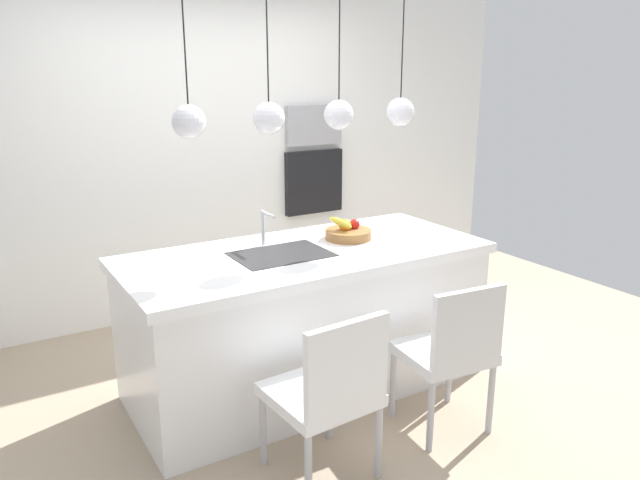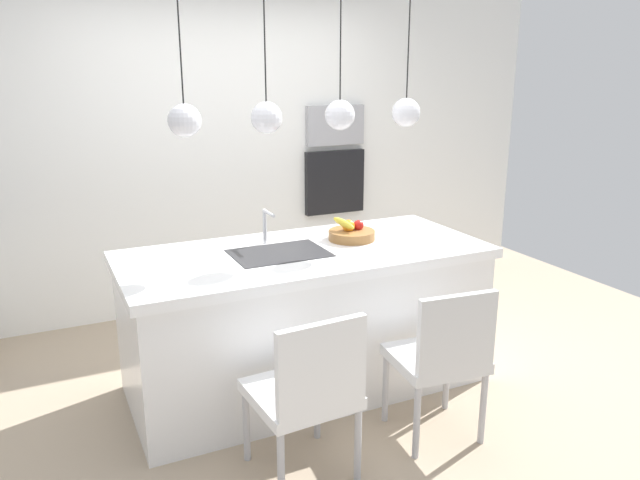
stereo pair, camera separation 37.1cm
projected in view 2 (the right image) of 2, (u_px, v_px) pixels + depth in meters
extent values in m
plane|color=tan|center=(306.00, 383.00, 3.97)|extent=(6.60, 6.60, 0.00)
cube|color=white|center=(223.00, 151.00, 5.05)|extent=(6.00, 0.10, 2.60)
cube|color=white|center=(306.00, 323.00, 3.86)|extent=(2.16, 0.92, 0.84)
cube|color=white|center=(305.00, 255.00, 3.73)|extent=(2.22, 0.98, 0.06)
cube|color=#2D2D30|center=(279.00, 254.00, 3.66)|extent=(0.56, 0.40, 0.02)
cylinder|color=silver|center=(265.00, 226.00, 3.84)|extent=(0.02, 0.02, 0.22)
cylinder|color=silver|center=(269.00, 213.00, 3.74)|extent=(0.02, 0.16, 0.02)
cylinder|color=#9E6B38|center=(352.00, 235.00, 3.94)|extent=(0.30, 0.30, 0.06)
sphere|color=red|center=(358.00, 225.00, 3.96)|extent=(0.07, 0.07, 0.07)
sphere|color=orange|center=(348.00, 226.00, 3.93)|extent=(0.08, 0.08, 0.08)
ellipsoid|color=yellow|center=(344.00, 223.00, 3.91)|extent=(0.10, 0.19, 0.08)
cube|color=#9E9EA3|center=(335.00, 125.00, 5.35)|extent=(0.54, 0.08, 0.34)
cube|color=black|center=(334.00, 182.00, 5.49)|extent=(0.56, 0.08, 0.56)
cube|color=white|center=(300.00, 394.00, 3.01)|extent=(0.50, 0.50, 0.06)
cube|color=white|center=(322.00, 367.00, 2.76)|extent=(0.45, 0.07, 0.43)
cylinder|color=#B2B2B7|center=(317.00, 405.00, 3.34)|extent=(0.04, 0.04, 0.40)
cylinder|color=#B2B2B7|center=(246.00, 426.00, 3.15)|extent=(0.04, 0.04, 0.40)
cylinder|color=#B2B2B7|center=(358.00, 444.00, 2.99)|extent=(0.04, 0.04, 0.40)
cylinder|color=#B2B2B7|center=(281.00, 470.00, 2.80)|extent=(0.04, 0.04, 0.40)
cube|color=silver|center=(435.00, 358.00, 3.33)|extent=(0.50, 0.48, 0.06)
cube|color=silver|center=(457.00, 333.00, 3.09)|extent=(0.44, 0.08, 0.41)
cylinder|color=#B2B2B7|center=(447.00, 376.00, 3.63)|extent=(0.04, 0.04, 0.42)
cylinder|color=#B2B2B7|center=(386.00, 388.00, 3.50)|extent=(0.04, 0.04, 0.42)
cylinder|color=#B2B2B7|center=(483.00, 408.00, 3.29)|extent=(0.04, 0.04, 0.42)
cylinder|color=#B2B2B7|center=(417.00, 422.00, 3.16)|extent=(0.04, 0.04, 0.42)
sphere|color=silver|center=(184.00, 121.00, 3.23)|extent=(0.18, 0.18, 0.18)
cylinder|color=black|center=(180.00, 43.00, 3.12)|extent=(0.01, 0.01, 0.60)
sphere|color=silver|center=(266.00, 118.00, 3.41)|extent=(0.18, 0.18, 0.18)
cylinder|color=black|center=(265.00, 44.00, 3.31)|extent=(0.01, 0.01, 0.60)
sphere|color=silver|center=(340.00, 115.00, 3.60)|extent=(0.18, 0.18, 0.18)
cylinder|color=black|center=(341.00, 46.00, 3.50)|extent=(0.01, 0.01, 0.60)
sphere|color=silver|center=(406.00, 113.00, 3.79)|extent=(0.18, 0.18, 0.18)
cylinder|color=black|center=(408.00, 47.00, 3.69)|extent=(0.01, 0.01, 0.60)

